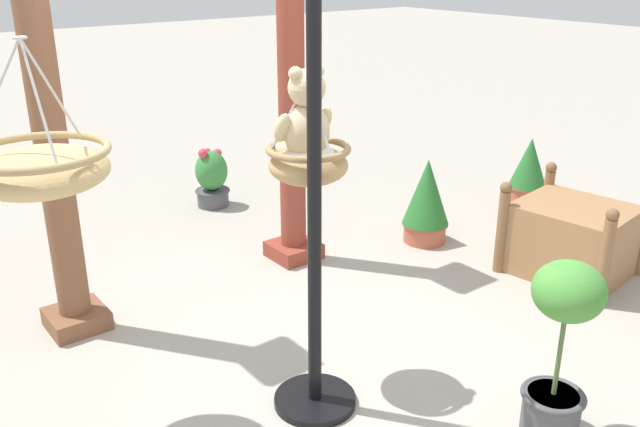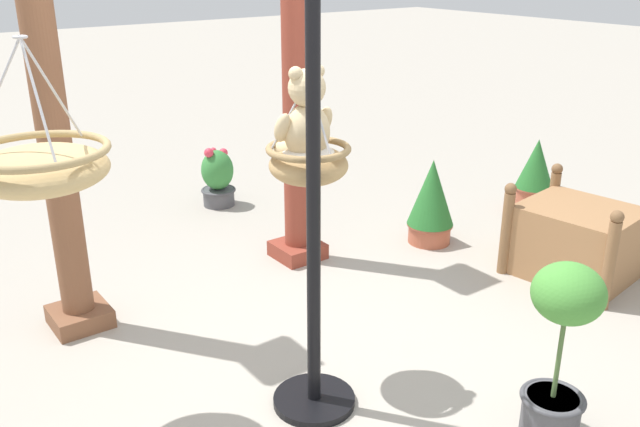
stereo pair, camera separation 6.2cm
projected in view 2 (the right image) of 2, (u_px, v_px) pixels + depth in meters
ground_plane at (327, 380)px, 3.84m from camera, size 40.00×40.00×0.00m
display_pole_central at (314, 286)px, 3.39m from camera, size 0.44×0.44×2.32m
hanging_basket_with_teddy at (309, 162)px, 3.46m from camera, size 0.44×0.44×0.54m
teddy_bear at (306, 120)px, 3.40m from camera, size 0.33×0.31×0.49m
hanging_basket_left_high at (40, 166)px, 2.99m from camera, size 0.62×0.62×0.68m
greenhouse_pillar_left at (52, 126)px, 3.94m from camera, size 0.37×0.37×2.75m
greenhouse_pillar_right at (296, 100)px, 4.95m from camera, size 0.37×0.37×2.62m
wooden_planter_box at (577, 239)px, 5.00m from camera, size 0.88×0.95×0.71m
potted_plant_fern_front at (218, 178)px, 6.41m from camera, size 0.33×0.33×0.58m
potted_plant_flowering_red at (561, 344)px, 3.22m from camera, size 0.34×0.34×0.94m
potted_plant_bushy_green at (535, 175)px, 6.22m from camera, size 0.34×0.34×0.69m
potted_plant_small_succulent at (431, 202)px, 5.55m from camera, size 0.38×0.38×0.71m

